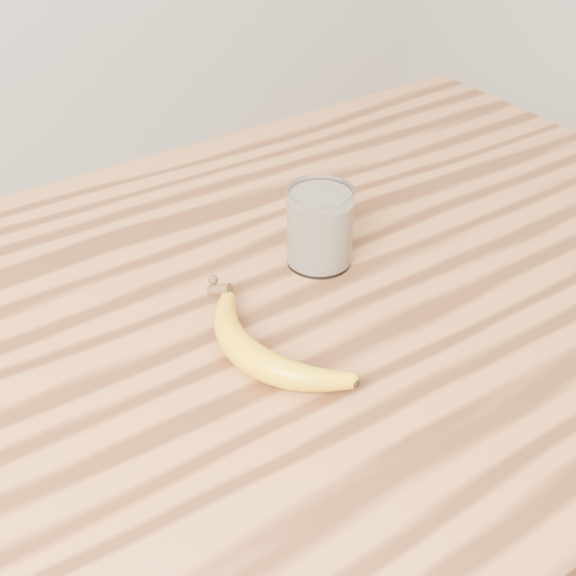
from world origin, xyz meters
TOP-DOWN VIEW (x-y plane):
  - table at (0.00, 0.00)m, footprint 1.20×0.80m
  - smoothie_glass at (0.07, 0.04)m, footprint 0.07×0.07m
  - banana at (-0.10, -0.08)m, footprint 0.14×0.27m

SIDE VIEW (x-z plane):
  - table at x=0.00m, z-range 0.32..1.22m
  - banana at x=-0.10m, z-range 0.90..0.93m
  - smoothie_glass at x=0.07m, z-range 0.90..0.99m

